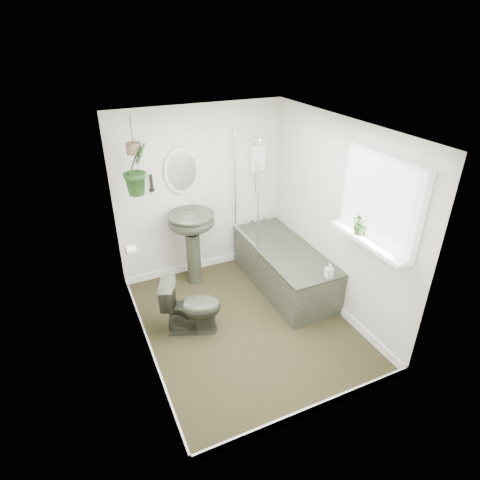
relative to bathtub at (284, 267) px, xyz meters
name	(u,v)px	position (x,y,z in m)	size (l,w,h in m)	color
floor	(245,323)	(-0.80, -0.50, -0.30)	(2.30, 2.80, 0.02)	black
ceiling	(247,126)	(-0.80, -0.50, 2.02)	(2.30, 2.80, 0.02)	white
wall_back	(201,193)	(-0.80, 0.91, 0.86)	(2.30, 0.02, 2.30)	white
wall_front	(323,316)	(-0.80, -1.91, 0.86)	(2.30, 0.02, 2.30)	white
wall_left	(135,262)	(-1.96, -0.50, 0.86)	(0.02, 2.80, 2.30)	white
wall_right	(336,218)	(0.36, -0.50, 0.86)	(0.02, 2.80, 2.30)	white
skirting	(245,320)	(-0.80, -0.50, -0.24)	(2.30, 2.80, 0.10)	white
bathtub	(284,267)	(0.00, 0.00, 0.00)	(0.72, 1.72, 0.58)	#303327
bath_screen	(246,189)	(-0.33, 0.49, 0.99)	(0.04, 0.72, 1.40)	silver
shower_box	(257,157)	(0.00, 0.84, 1.26)	(0.20, 0.10, 0.35)	white
oval_mirror	(182,171)	(-1.05, 0.87, 1.21)	(0.46, 0.03, 0.62)	beige
wall_sconce	(152,183)	(-1.45, 0.86, 1.11)	(0.04, 0.04, 0.22)	black
toilet_roll_holder	(131,250)	(-1.90, 0.20, 0.61)	(0.11, 0.11, 0.11)	white
window_recess	(381,201)	(0.29, -1.20, 1.36)	(0.08, 1.00, 0.90)	white
window_sill	(368,241)	(0.22, -1.20, 0.94)	(0.18, 1.00, 0.04)	white
window_blinds	(377,202)	(0.24, -1.20, 1.36)	(0.01, 0.86, 0.76)	white
toilet	(192,306)	(-1.40, -0.35, 0.05)	(0.37, 0.66, 0.67)	#303327
pedestal_sink	(193,248)	(-1.05, 0.60, 0.22)	(0.60, 0.51, 1.02)	#303327
sill_plant	(361,223)	(0.22, -1.06, 1.08)	(0.21, 0.18, 0.23)	black
hanging_plant	(136,169)	(-1.67, 0.51, 1.43)	(0.32, 0.26, 0.59)	black
soap_bottle	(329,270)	(0.12, -0.79, 0.38)	(0.08, 0.08, 0.18)	#322927
hanging_pot	(134,148)	(-1.67, 0.51, 1.66)	(0.16, 0.16, 0.12)	brown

